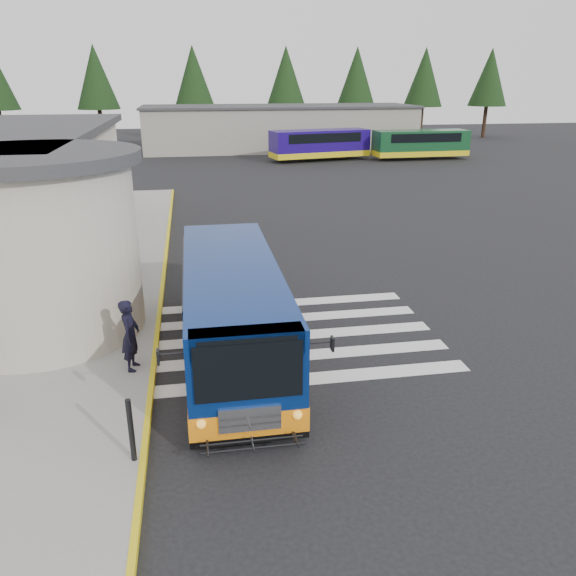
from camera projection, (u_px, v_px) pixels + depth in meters
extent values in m
plane|color=black|center=(301.00, 323.00, 16.20)|extent=(140.00, 140.00, 0.00)
cube|color=gray|center=(9.00, 291.00, 18.44)|extent=(10.00, 34.00, 0.15)
cube|color=yellow|center=(163.00, 282.00, 19.22)|extent=(0.12, 34.00, 0.16)
cylinder|color=beige|center=(36.00, 250.00, 14.71)|extent=(5.20, 5.20, 4.50)
cylinder|color=#38383A|center=(21.00, 157.00, 13.87)|extent=(5.80, 5.80, 0.30)
cube|color=black|center=(90.00, 245.00, 19.35)|extent=(0.08, 1.20, 2.20)
cube|color=#38383A|center=(99.00, 207.00, 18.97)|extent=(1.20, 1.80, 0.12)
cube|color=silver|center=(306.00, 379.00, 13.17)|extent=(8.00, 0.55, 0.01)
cube|color=silver|center=(297.00, 356.00, 14.28)|extent=(8.00, 0.55, 0.01)
cube|color=silver|center=(289.00, 336.00, 15.38)|extent=(8.00, 0.55, 0.01)
cube|color=silver|center=(282.00, 319.00, 16.49)|extent=(8.00, 0.55, 0.01)
cube|color=silver|center=(276.00, 303.00, 17.60)|extent=(8.00, 0.55, 0.01)
cube|color=gray|center=(280.00, 129.00, 55.23)|extent=(26.00, 8.00, 4.00)
cube|color=#38383A|center=(279.00, 106.00, 54.49)|extent=(26.40, 8.40, 0.20)
cylinder|color=black|center=(2.00, 128.00, 58.23)|extent=(0.44, 0.44, 3.60)
cylinder|color=black|center=(101.00, 127.00, 59.82)|extent=(0.44, 0.44, 3.60)
cone|color=black|center=(96.00, 77.00, 58.07)|extent=(4.40, 4.40, 6.40)
cylinder|color=black|center=(196.00, 126.00, 61.41)|extent=(0.44, 0.44, 3.60)
cone|color=black|center=(193.00, 77.00, 59.66)|extent=(4.40, 4.40, 6.40)
cylinder|color=black|center=(286.00, 124.00, 63.00)|extent=(0.44, 0.44, 3.60)
cone|color=black|center=(286.00, 77.00, 61.25)|extent=(4.40, 4.40, 6.40)
cylinder|color=black|center=(355.00, 123.00, 64.27)|extent=(0.44, 0.44, 3.60)
cone|color=black|center=(357.00, 77.00, 62.52)|extent=(4.40, 4.40, 6.40)
cylinder|color=black|center=(421.00, 123.00, 65.54)|extent=(0.44, 0.44, 3.60)
cone|color=black|center=(424.00, 77.00, 63.79)|extent=(4.40, 4.40, 6.40)
cylinder|color=black|center=(484.00, 122.00, 66.81)|extent=(0.44, 0.44, 3.60)
cone|color=black|center=(490.00, 77.00, 65.06)|extent=(4.40, 4.40, 6.40)
cube|color=navy|center=(232.00, 305.00, 13.79)|extent=(2.24, 8.01, 2.09)
cube|color=orange|center=(233.00, 334.00, 14.07)|extent=(2.27, 8.04, 0.50)
cube|color=black|center=(234.00, 345.00, 14.18)|extent=(2.26, 8.03, 0.20)
cube|color=black|center=(249.00, 372.00, 9.96)|extent=(1.96, 0.06, 1.11)
cube|color=silver|center=(250.00, 419.00, 10.30)|extent=(1.16, 0.06, 0.49)
cube|color=black|center=(185.00, 282.00, 14.13)|extent=(0.05, 5.87, 0.80)
cube|color=black|center=(273.00, 277.00, 14.48)|extent=(0.05, 5.87, 0.80)
cylinder|color=black|center=(196.00, 400.00, 11.52)|extent=(0.27, 0.85, 0.85)
cylinder|color=black|center=(290.00, 392.00, 11.82)|extent=(0.27, 0.85, 0.85)
cylinder|color=black|center=(193.00, 308.00, 16.12)|extent=(0.27, 0.85, 0.85)
cylinder|color=black|center=(261.00, 304.00, 16.43)|extent=(0.27, 0.85, 0.85)
cube|color=black|center=(158.00, 357.00, 9.73)|extent=(0.04, 0.16, 0.27)
cube|color=black|center=(332.00, 344.00, 10.22)|extent=(0.04, 0.16, 0.27)
imported|color=black|center=(130.00, 335.00, 13.07)|extent=(0.51, 0.69, 1.74)
cylinder|color=black|center=(131.00, 430.00, 9.95)|extent=(0.10, 0.10, 1.25)
cube|color=#1B0866|center=(320.00, 143.00, 47.91)|extent=(8.78, 3.98, 2.17)
cube|color=yellow|center=(320.00, 154.00, 48.22)|extent=(8.82, 4.02, 0.47)
cube|color=black|center=(320.00, 137.00, 47.73)|extent=(6.94, 3.66, 0.75)
cube|color=#114120|center=(421.00, 143.00, 48.66)|extent=(8.26, 2.54, 2.09)
cube|color=yellow|center=(420.00, 153.00, 48.96)|extent=(8.28, 2.57, 0.45)
cube|color=black|center=(421.00, 137.00, 48.49)|extent=(6.44, 2.53, 0.73)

